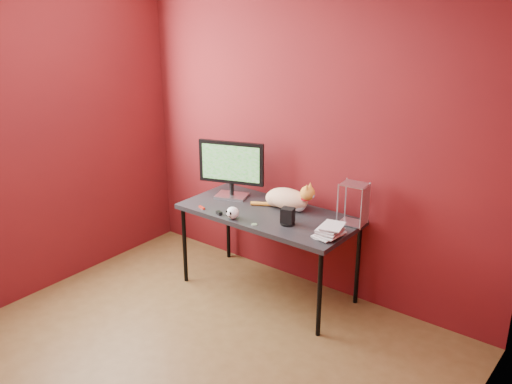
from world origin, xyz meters
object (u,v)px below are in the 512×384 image
Objects in this scene: monitor at (231,167)px; speaker at (288,217)px; desk at (268,218)px; book_stack at (324,168)px; cat at (288,199)px; skull_mug at (233,213)px.

monitor is 4.15× the size of speaker.
book_stack is (0.58, -0.10, 0.57)m from desk.
cat is (0.55, 0.07, -0.19)m from monitor.
monitor is at bearing -177.57° from cat.
book_stack is at bearing -32.50° from cat.
skull_mug is at bearing -165.55° from book_stack.
monitor is 0.59m from cat.
monitor is 5.45× the size of skull_mug.
skull_mug is (-0.23, -0.45, -0.04)m from cat.
cat is 0.53× the size of book_stack.
cat is at bearing 152.23° from book_stack.
cat is 0.51m from skull_mug.
speaker is (0.74, -0.20, -0.22)m from monitor.
book_stack is (1.05, -0.19, 0.24)m from monitor.
cat is 5.32× the size of skull_mug.
monitor is 0.80m from speaker.
monitor is at bearing 137.54° from skull_mug.
skull_mug is at bearing -121.80° from cat.
desk is 0.34m from skull_mug.
speaker is (0.42, 0.18, 0.01)m from skull_mug.
cat is at bearing -12.72° from monitor.
book_stack reaches higher than monitor.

